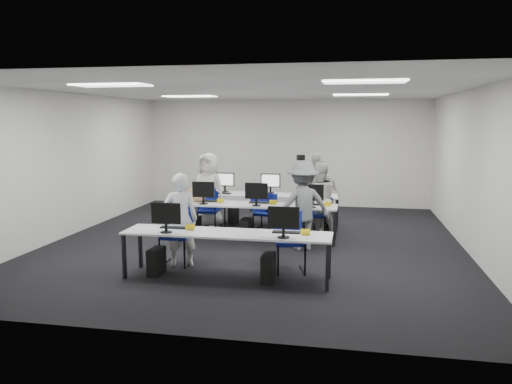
% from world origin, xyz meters
% --- Properties ---
extents(room, '(9.00, 9.02, 3.00)m').
position_xyz_m(room, '(0.00, 0.00, 1.50)').
color(room, black).
rests_on(room, ground).
extents(ceiling_panels, '(5.20, 4.60, 0.02)m').
position_xyz_m(ceiling_panels, '(0.00, 0.00, 2.98)').
color(ceiling_panels, white).
rests_on(ceiling_panels, room).
extents(desk_front, '(3.20, 0.70, 0.73)m').
position_xyz_m(desk_front, '(0.00, -2.40, 0.68)').
color(desk_front, silver).
rests_on(desk_front, ground).
extents(desk_mid, '(3.20, 0.70, 0.73)m').
position_xyz_m(desk_mid, '(0.00, 0.20, 0.68)').
color(desk_mid, silver).
rests_on(desk_mid, ground).
extents(desk_back, '(3.20, 0.70, 0.73)m').
position_xyz_m(desk_back, '(0.00, 1.60, 0.68)').
color(desk_back, silver).
rests_on(desk_back, ground).
extents(equipment_front, '(2.51, 0.41, 1.19)m').
position_xyz_m(equipment_front, '(-0.19, -2.42, 0.36)').
color(equipment_front, '#0E38B9').
rests_on(equipment_front, desk_front).
extents(equipment_mid, '(2.91, 0.41, 1.19)m').
position_xyz_m(equipment_mid, '(-0.19, 0.18, 0.36)').
color(equipment_mid, white).
rests_on(equipment_mid, desk_mid).
extents(equipment_back, '(2.91, 0.41, 1.19)m').
position_xyz_m(equipment_back, '(0.19, 1.62, 0.36)').
color(equipment_back, white).
rests_on(equipment_back, desk_back).
extents(chair_0, '(0.48, 0.52, 0.97)m').
position_xyz_m(chair_0, '(-1.03, -1.80, 0.31)').
color(chair_0, navy).
rests_on(chair_0, ground).
extents(chair_1, '(0.59, 0.62, 0.96)m').
position_xyz_m(chair_1, '(0.90, -1.84, 0.30)').
color(chair_1, navy).
rests_on(chair_1, ground).
extents(chair_2, '(0.47, 0.50, 0.86)m').
position_xyz_m(chair_2, '(-1.25, 0.84, 0.27)').
color(chair_2, navy).
rests_on(chair_2, ground).
extents(chair_3, '(0.51, 0.53, 0.84)m').
position_xyz_m(chair_3, '(0.04, 0.81, 0.26)').
color(chair_3, navy).
rests_on(chair_3, ground).
extents(chair_4, '(0.52, 0.55, 0.91)m').
position_xyz_m(chair_4, '(1.18, 0.70, 0.29)').
color(chair_4, navy).
rests_on(chair_4, ground).
extents(chair_5, '(0.57, 0.60, 0.94)m').
position_xyz_m(chair_5, '(-1.23, 1.04, 0.30)').
color(chair_5, navy).
rests_on(chair_5, ground).
extents(chair_6, '(0.60, 0.62, 0.92)m').
position_xyz_m(chair_6, '(-0.04, 1.07, 0.29)').
color(chair_6, navy).
rests_on(chair_6, ground).
extents(chair_7, '(0.43, 0.46, 0.82)m').
position_xyz_m(chair_7, '(1.27, 0.99, 0.26)').
color(chair_7, navy).
rests_on(chair_7, ground).
extents(handbag, '(0.47, 0.39, 0.33)m').
position_xyz_m(handbag, '(-1.30, 0.27, 0.89)').
color(handbag, tan).
rests_on(handbag, desk_mid).
extents(student_0, '(0.66, 0.54, 1.57)m').
position_xyz_m(student_0, '(-0.93, -1.85, 0.78)').
color(student_0, beige).
rests_on(student_0, ground).
extents(student_1, '(0.89, 0.78, 1.55)m').
position_xyz_m(student_1, '(1.20, 0.76, 0.78)').
color(student_1, beige).
rests_on(student_1, ground).
extents(student_2, '(0.95, 0.76, 1.70)m').
position_xyz_m(student_2, '(-1.31, 1.14, 0.85)').
color(student_2, beige).
rests_on(student_2, ground).
extents(student_3, '(1.10, 0.67, 1.75)m').
position_xyz_m(student_3, '(1.12, 0.96, 0.87)').
color(student_3, beige).
rests_on(student_3, ground).
extents(photographer, '(1.23, 0.98, 1.67)m').
position_xyz_m(photographer, '(0.97, -0.40, 0.84)').
color(photographer, slate).
rests_on(photographer, ground).
extents(dslr_camera, '(0.20, 0.22, 0.10)m').
position_xyz_m(dslr_camera, '(0.90, -0.23, 1.73)').
color(dslr_camera, black).
rests_on(dslr_camera, photographer).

